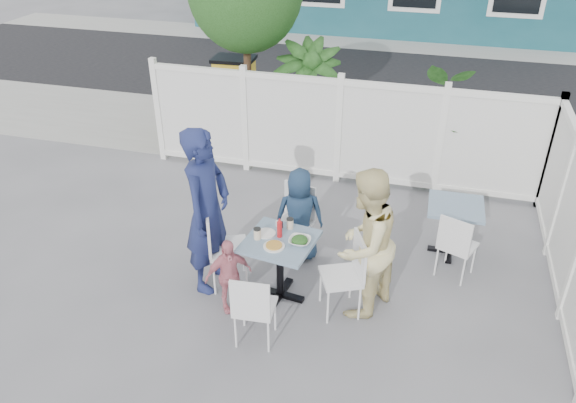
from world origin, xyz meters
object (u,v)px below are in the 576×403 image
(chair_near, at_px, (253,306))
(boy, at_px, (299,215))
(utility_cabinet, at_px, (235,94))
(chair_left, at_px, (220,242))
(chair_back, at_px, (296,216))
(chair_right, at_px, (348,270))
(main_table, at_px, (280,253))
(spare_table, at_px, (454,216))
(woman, at_px, (364,244))
(man, at_px, (207,211))
(toddler, at_px, (228,275))

(chair_near, height_order, boy, boy)
(utility_cabinet, xyz_separation_m, chair_left, (1.43, -4.41, -0.05))
(chair_back, bearing_deg, chair_right, 146.42)
(chair_back, distance_m, boy, 0.11)
(main_table, height_order, chair_near, chair_near)
(main_table, distance_m, boy, 0.78)
(spare_table, bearing_deg, chair_left, -152.23)
(utility_cabinet, height_order, main_table, utility_cabinet)
(chair_back, relative_size, woman, 0.55)
(chair_right, xyz_separation_m, woman, (0.13, 0.07, 0.30))
(main_table, relative_size, man, 0.42)
(boy, bearing_deg, chair_right, 114.75)
(chair_back, distance_m, woman, 1.27)
(woman, distance_m, toddler, 1.46)
(chair_back, relative_size, chair_near, 1.08)
(chair_near, bearing_deg, toddler, 129.16)
(chair_near, relative_size, boy, 0.72)
(toddler, bearing_deg, boy, 27.42)
(main_table, relative_size, spare_table, 1.17)
(main_table, height_order, spare_table, main_table)
(chair_right, distance_m, chair_near, 1.09)
(man, bearing_deg, boy, -43.04)
(chair_back, bearing_deg, main_table, 107.51)
(boy, bearing_deg, main_table, 71.52)
(man, distance_m, woman, 1.71)
(chair_right, height_order, chair_back, chair_right)
(chair_near, height_order, man, man)
(chair_near, height_order, toddler, toddler)
(woman, height_order, boy, woman)
(chair_right, xyz_separation_m, man, (-1.57, 0.07, 0.42))
(spare_table, bearing_deg, chair_right, -126.95)
(utility_cabinet, height_order, boy, utility_cabinet)
(chair_back, height_order, man, man)
(main_table, relative_size, chair_left, 0.82)
(main_table, distance_m, chair_left, 0.70)
(utility_cabinet, relative_size, man, 0.65)
(main_table, bearing_deg, man, 177.64)
(chair_back, bearing_deg, chair_near, 104.37)
(main_table, height_order, toddler, toddler)
(utility_cabinet, distance_m, toddler, 5.07)
(chair_near, xyz_separation_m, woman, (0.93, 0.82, 0.34))
(utility_cabinet, xyz_separation_m, chair_right, (2.88, -4.48, -0.09))
(chair_right, distance_m, man, 1.63)
(main_table, distance_m, woman, 0.92)
(utility_cabinet, distance_m, chair_near, 5.63)
(utility_cabinet, bearing_deg, chair_near, -71.73)
(chair_left, xyz_separation_m, toddler, (0.24, -0.38, -0.13))
(spare_table, xyz_separation_m, chair_back, (-1.84, -0.50, 0.00))
(spare_table, height_order, chair_left, chair_left)
(main_table, distance_m, man, 0.90)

